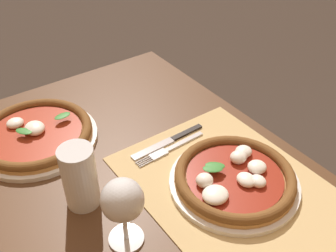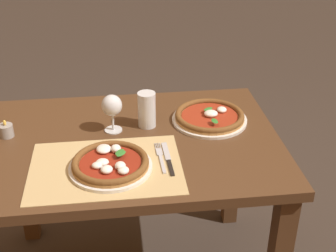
{
  "view_description": "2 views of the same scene",
  "coord_description": "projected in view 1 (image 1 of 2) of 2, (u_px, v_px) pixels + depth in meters",
  "views": [
    {
      "loc": [
        -0.5,
        0.29,
        1.38
      ],
      "look_at": [
        0.1,
        -0.14,
        0.82
      ],
      "focal_mm": 42.0,
      "sensor_mm": 36.0,
      "label": 1
    },
    {
      "loc": [
        -0.05,
        -1.55,
        1.67
      ],
      "look_at": [
        0.14,
        -0.04,
        0.81
      ],
      "focal_mm": 50.0,
      "sensor_mm": 36.0,
      "label": 2
    }
  ],
  "objects": [
    {
      "name": "pizza_far",
      "position": [
        36.0,
        134.0,
        1.0
      ],
      "size": [
        0.31,
        0.31,
        0.05
      ],
      "color": "silver",
      "rests_on": "dining_table"
    },
    {
      "name": "wine_glass",
      "position": [
        123.0,
        203.0,
        0.7
      ],
      "size": [
        0.08,
        0.08,
        0.16
      ],
      "color": "silver",
      "rests_on": "dining_table"
    },
    {
      "name": "pizza_near",
      "position": [
        234.0,
        178.0,
        0.87
      ],
      "size": [
        0.29,
        0.29,
        0.05
      ],
      "color": "silver",
      "rests_on": "paper_placemat"
    },
    {
      "name": "fork",
      "position": [
        170.0,
        149.0,
        0.97
      ],
      "size": [
        0.02,
        0.2,
        0.0
      ],
      "color": "#B7B7BC",
      "rests_on": "paper_placemat"
    },
    {
      "name": "pint_glass",
      "position": [
        80.0,
        178.0,
        0.8
      ],
      "size": [
        0.07,
        0.07,
        0.15
      ],
      "color": "silver",
      "rests_on": "dining_table"
    },
    {
      "name": "knife",
      "position": [
        168.0,
        141.0,
        0.99
      ],
      "size": [
        0.02,
        0.22,
        0.01
      ],
      "color": "black",
      "rests_on": "paper_placemat"
    },
    {
      "name": "dining_table",
      "position": [
        144.0,
        235.0,
        0.92
      ],
      "size": [
        1.14,
        0.81,
        0.74
      ],
      "color": "#4C301C",
      "rests_on": "ground"
    },
    {
      "name": "paper_placemat",
      "position": [
        236.0,
        191.0,
        0.86
      ],
      "size": [
        0.53,
        0.38,
        0.0
      ],
      "primitive_type": "cube",
      "color": "tan",
      "rests_on": "dining_table"
    }
  ]
}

